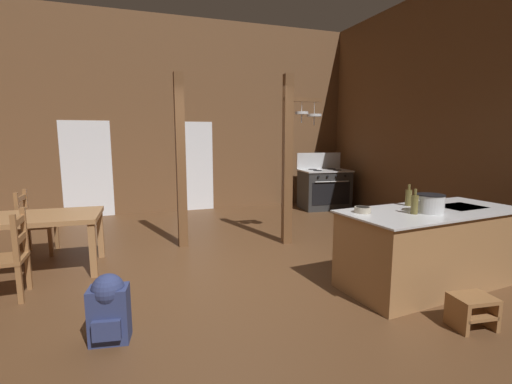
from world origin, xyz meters
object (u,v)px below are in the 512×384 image
Objects in this scene: stockpot_on_counter at (430,203)px; dining_table at (28,223)px; mixing_bowl_on_counter at (363,210)px; bottle_short_on_counter at (408,197)px; backpack at (109,306)px; stove_range at (324,189)px; ladderback_chair_by_post at (7,258)px; kitchen_island at (430,248)px; ladderback_chair_near_window at (34,224)px; step_stool at (472,309)px; bottle_tall_on_counter at (415,204)px.

dining_table is at bearing 154.46° from stockpot_on_counter.
bottle_short_on_counter reaches higher than mixing_bowl_on_counter.
bottle_short_on_counter reaches higher than backpack.
stove_range is 1.39× the size of ladderback_chair_by_post.
kitchen_island is 3.49m from backpack.
mixing_bowl_on_counter is at bearing -35.36° from ladderback_chair_near_window.
step_stool is 4.67m from ladderback_chair_by_post.
kitchen_island is at bearing -14.78° from ladderback_chair_by_post.
ladderback_chair_by_post is 2.52× the size of stockpot_on_counter.
stove_range reaches higher than kitchen_island.
bottle_short_on_counter is at bearing -20.78° from dining_table.
stockpot_on_counter reaches higher than dining_table.
mixing_bowl_on_counter reaches higher than dining_table.
stockpot_on_counter is at bearing -105.82° from stove_range.
mixing_bowl_on_counter is 0.55m from bottle_tall_on_counter.
stove_range is (1.12, 4.41, 0.03)m from kitchen_island.
stove_range is 4.73m from mixing_bowl_on_counter.
bottle_short_on_counter is (-1.21, -4.12, 0.52)m from stove_range.
backpack is (-3.48, -0.06, -0.13)m from kitchen_island.
stove_range reaches higher than dining_table.
stove_range is 5.06× the size of bottle_short_on_counter.
kitchen_island is 2.36× the size of ladderback_chair_near_window.
backpack is (1.06, -1.26, -0.14)m from ladderback_chair_by_post.
stockpot_on_counter is at bearing -0.84° from backpack.
mixing_bowl_on_counter is (3.78, -2.68, 0.48)m from ladderback_chair_near_window.
mixing_bowl_on_counter is 0.69× the size of bottle_short_on_counter.
stove_range is 6.42m from backpack.
ladderback_chair_near_window and ladderback_chair_by_post have the same top height.
step_stool is 0.23× the size of dining_table.
stove_range is at bearing 29.57° from ladderback_chair_by_post.
stove_range reaches higher than stockpot_on_counter.
step_stool is at bearing -65.37° from mixing_bowl_on_counter.
kitchen_island is at bearing 16.38° from bottle_tall_on_counter.
mixing_bowl_on_counter is (-0.48, 1.04, 0.75)m from step_stool.
step_stool is at bearing -105.37° from stockpot_on_counter.
dining_table is 0.80m from ladderback_chair_by_post.
step_stool is at bearing -15.26° from backpack.
bottle_short_on_counter is (0.29, 1.20, 0.82)m from step_stool.
ladderback_chair_by_post is 5.30× the size of mixing_bowl_on_counter.
mixing_bowl_on_counter is at bearing 160.84° from stockpot_on_counter.
stockpot_on_counter is (4.47, -2.92, 0.55)m from ladderback_chair_near_window.
step_stool is 5.66m from ladderback_chair_near_window.
ladderback_chair_near_window is (-4.63, 2.81, 0.00)m from kitchen_island.
dining_table is (-5.63, -2.44, 0.17)m from stove_range.
bottle_tall_on_counter reaches higher than step_stool.
bottle_tall_on_counter is 1.05× the size of bottle_short_on_counter.
ladderback_chair_by_post reaches higher than dining_table.
stove_range is at bearing 74.18° from stockpot_on_counter.
step_stool is 1.17m from stockpot_on_counter.
bottle_tall_on_counter reaches higher than ladderback_chair_by_post.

